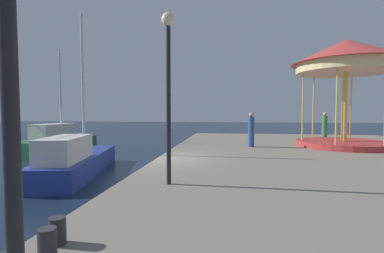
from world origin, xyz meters
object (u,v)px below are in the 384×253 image
(carousel, at_px, (346,66))
(bollard_center, at_px, (47,243))
(sailboat_blue, at_px, (76,160))
(person_near_carousel, at_px, (251,131))
(person_by_the_water, at_px, (325,127))
(bollard_north, at_px, (58,231))
(sailboat_green, at_px, (55,142))
(lamp_post_mid_promenade, at_px, (168,69))

(carousel, distance_m, bollard_center, 16.17)
(sailboat_blue, distance_m, carousel, 14.62)
(bollard_center, relative_size, person_near_carousel, 0.21)
(carousel, xyz_separation_m, person_by_the_water, (0.23, 3.89, -3.55))
(bollard_center, xyz_separation_m, bollard_north, (-0.10, 0.37, 0.00))
(bollard_center, height_order, person_near_carousel, person_near_carousel)
(sailboat_green, distance_m, bollard_north, 15.55)
(person_near_carousel, distance_m, person_by_the_water, 7.16)
(bollard_center, distance_m, person_near_carousel, 12.65)
(bollard_north, bearing_deg, person_by_the_water, 61.44)
(sailboat_green, distance_m, person_by_the_water, 18.21)
(sailboat_green, height_order, person_by_the_water, sailboat_green)
(sailboat_green, height_order, bollard_center, sailboat_green)
(carousel, xyz_separation_m, lamp_post_mid_promenade, (-7.88, -9.11, -1.37))
(bollard_center, relative_size, bollard_north, 1.00)
(sailboat_green, bearing_deg, person_near_carousel, -4.78)
(sailboat_blue, bearing_deg, bollard_north, -60.73)
(sailboat_blue, bearing_deg, sailboat_green, 130.48)
(person_by_the_water, bearing_deg, sailboat_green, -168.24)
(sailboat_green, xyz_separation_m, person_near_carousel, (12.46, -1.04, 0.95))
(lamp_post_mid_promenade, xyz_separation_m, bollard_center, (-0.77, -3.87, -2.87))
(carousel, xyz_separation_m, bollard_center, (-8.65, -12.99, -4.24))
(carousel, height_order, bollard_center, carousel)
(carousel, height_order, lamp_post_mid_promenade, carousel)
(bollard_center, xyz_separation_m, person_by_the_water, (8.88, 16.88, 0.69))
(sailboat_green, xyz_separation_m, bollard_north, (8.82, -12.80, 0.26))
(sailboat_blue, bearing_deg, lamp_post_mid_promenade, -36.93)
(sailboat_blue, bearing_deg, person_by_the_water, 35.60)
(lamp_post_mid_promenade, bearing_deg, person_by_the_water, 58.05)
(lamp_post_mid_promenade, relative_size, bollard_center, 11.31)
(bollard_north, distance_m, person_by_the_water, 18.81)
(carousel, bearing_deg, bollard_north, -124.75)
(sailboat_green, xyz_separation_m, bollard_center, (8.92, -13.17, 0.26))
(person_near_carousel, bearing_deg, carousel, 9.51)
(lamp_post_mid_promenade, height_order, person_by_the_water, lamp_post_mid_promenade)
(bollard_center, height_order, bollard_north, same)
(lamp_post_mid_promenade, bearing_deg, bollard_center, -101.30)
(sailboat_blue, xyz_separation_m, bollard_north, (4.03, -7.19, 0.33))
(sailboat_blue, relative_size, bollard_center, 17.98)
(carousel, bearing_deg, person_near_carousel, -170.49)
(bollard_center, bearing_deg, carousel, 56.33)
(bollard_center, bearing_deg, bollard_north, 105.43)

